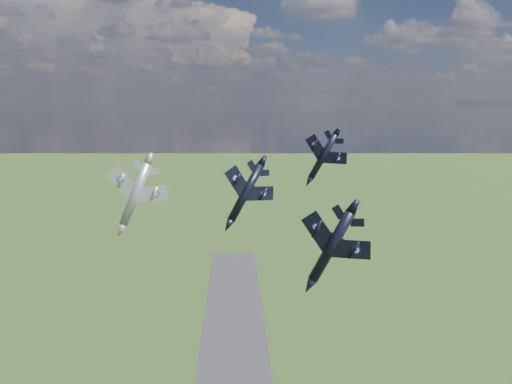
{
  "coord_description": "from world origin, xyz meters",
  "views": [
    {
      "loc": [
        0.61,
        -70.53,
        98.09
      ],
      "look_at": [
        4.16,
        9.37,
        83.92
      ],
      "focal_mm": 35.0,
      "sensor_mm": 36.0,
      "label": 1
    }
  ],
  "objects_px": {
    "jet_high_navy": "(323,156)",
    "jet_lead_navy": "(246,192)",
    "jet_left_silver": "(135,194)",
    "jet_right_navy": "(332,246)"
  },
  "relations": [
    {
      "from": "jet_high_navy",
      "to": "jet_left_silver",
      "type": "relative_size",
      "value": 0.86
    },
    {
      "from": "jet_lead_navy",
      "to": "jet_high_navy",
      "type": "bearing_deg",
      "value": -0.39
    },
    {
      "from": "jet_right_navy",
      "to": "jet_high_navy",
      "type": "relative_size",
      "value": 1.01
    },
    {
      "from": "jet_lead_navy",
      "to": "jet_left_silver",
      "type": "relative_size",
      "value": 1.03
    },
    {
      "from": "jet_lead_navy",
      "to": "jet_left_silver",
      "type": "height_order",
      "value": "jet_left_silver"
    },
    {
      "from": "jet_lead_navy",
      "to": "jet_right_navy",
      "type": "xyz_separation_m",
      "value": [
        9.28,
        -32.65,
        -0.71
      ]
    },
    {
      "from": "jet_right_navy",
      "to": "jet_high_navy",
      "type": "bearing_deg",
      "value": 102.41
    },
    {
      "from": "jet_high_navy",
      "to": "jet_lead_navy",
      "type": "bearing_deg",
      "value": -140.82
    },
    {
      "from": "jet_high_navy",
      "to": "jet_right_navy",
      "type": "bearing_deg",
      "value": -76.82
    },
    {
      "from": "jet_lead_navy",
      "to": "jet_high_navy",
      "type": "relative_size",
      "value": 1.19
    }
  ]
}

